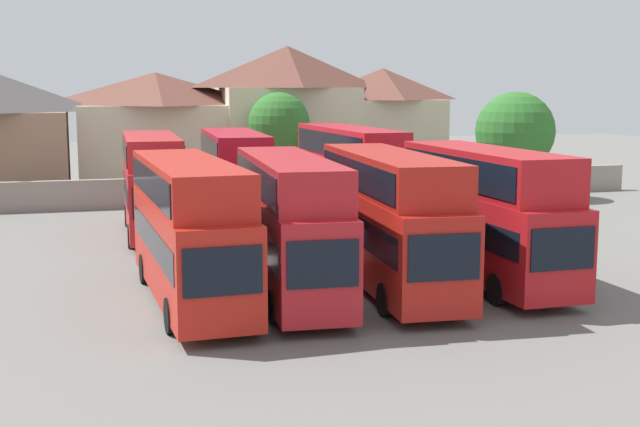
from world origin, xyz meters
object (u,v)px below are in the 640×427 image
(bus_4, at_px, (485,208))
(house_terrace_far_right, at_px, (383,125))
(tree_right_of_lot, at_px, (279,124))
(bus_5, at_px, (152,179))
(bus_8, at_px, (351,171))
(bus_2, at_px, (289,218))
(tree_left_of_lot, at_px, (515,132))
(bus_6, at_px, (235,176))
(bus_3, at_px, (390,213))
(bus_7, at_px, (307,190))
(house_terrace_centre, at_px, (157,131))
(bus_1, at_px, (189,223))
(house_terrace_right, at_px, (288,116))

(bus_4, bearing_deg, house_terrace_far_right, 166.25)
(tree_right_of_lot, bearing_deg, bus_5, -126.63)
(bus_4, relative_size, bus_8, 0.88)
(bus_2, xyz_separation_m, tree_right_of_lot, (5.52, 26.16, 2.14))
(tree_left_of_lot, bearing_deg, bus_5, -161.78)
(bus_6, xyz_separation_m, tree_right_of_lot, (5.07, 12.33, 2.06))
(bus_4, xyz_separation_m, bus_5, (-11.28, 13.67, -0.05))
(bus_3, xyz_separation_m, bus_7, (0.53, 13.90, -0.81))
(bus_6, height_order, tree_left_of_lot, tree_left_of_lot)
(bus_4, bearing_deg, bus_2, -90.51)
(bus_4, height_order, tree_left_of_lot, tree_left_of_lot)
(house_terrace_centre, bearing_deg, tree_right_of_lot, -38.76)
(bus_3, xyz_separation_m, bus_6, (-3.28, 13.85, 0.05))
(bus_1, xyz_separation_m, bus_2, (3.51, 0.05, 0.02))
(tree_right_of_lot, bearing_deg, bus_6, -112.34)
(bus_7, distance_m, house_terrace_far_right, 20.90)
(bus_4, xyz_separation_m, tree_left_of_lot, (12.79, 21.60, 1.57))
(bus_1, relative_size, bus_8, 0.95)
(bus_5, xyz_separation_m, tree_left_of_lot, (24.08, 7.93, 1.61))
(bus_5, height_order, house_terrace_centre, house_terrace_centre)
(bus_5, distance_m, tree_left_of_lot, 25.40)
(bus_2, xyz_separation_m, house_terrace_right, (7.31, 31.21, 2.44))
(bus_2, height_order, bus_8, bus_8)
(bus_3, xyz_separation_m, bus_5, (-7.44, 13.76, -0.00))
(bus_1, relative_size, bus_7, 1.01)
(bus_4, height_order, bus_6, bus_6)
(bus_5, bearing_deg, tree_right_of_lot, 144.69)
(house_terrace_right, height_order, house_terrace_far_right, house_terrace_right)
(house_terrace_right, bearing_deg, bus_4, -89.53)
(bus_4, distance_m, bus_5, 17.73)
(bus_2, relative_size, bus_6, 1.09)
(tree_right_of_lot, bearing_deg, bus_8, -85.00)
(bus_3, bearing_deg, bus_6, -163.10)
(house_terrace_right, bearing_deg, bus_2, -103.18)
(bus_8, bearing_deg, bus_6, -92.03)
(bus_1, height_order, tree_left_of_lot, tree_left_of_lot)
(bus_4, height_order, house_terrace_centre, house_terrace_centre)
(bus_3, relative_size, bus_8, 0.96)
(bus_8, bearing_deg, bus_2, -27.49)
(bus_3, height_order, bus_8, bus_8)
(bus_3, bearing_deg, house_terrace_centre, -166.39)
(bus_8, bearing_deg, bus_3, -13.69)
(house_terrace_right, xyz_separation_m, tree_left_of_lot, (13.05, -9.55, -0.80))
(tree_left_of_lot, bearing_deg, bus_3, -127.49)
(bus_4, xyz_separation_m, house_terrace_far_right, (7.19, 31.71, 1.58))
(bus_5, xyz_separation_m, house_terrace_right, (11.03, 17.48, 2.41))
(bus_3, height_order, bus_4, bus_4)
(house_terrace_centre, height_order, tree_right_of_lot, house_terrace_centre)
(house_terrace_centre, distance_m, tree_right_of_lot, 9.61)
(house_terrace_far_right, xyz_separation_m, tree_left_of_lot, (5.60, -10.11, -0.02))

